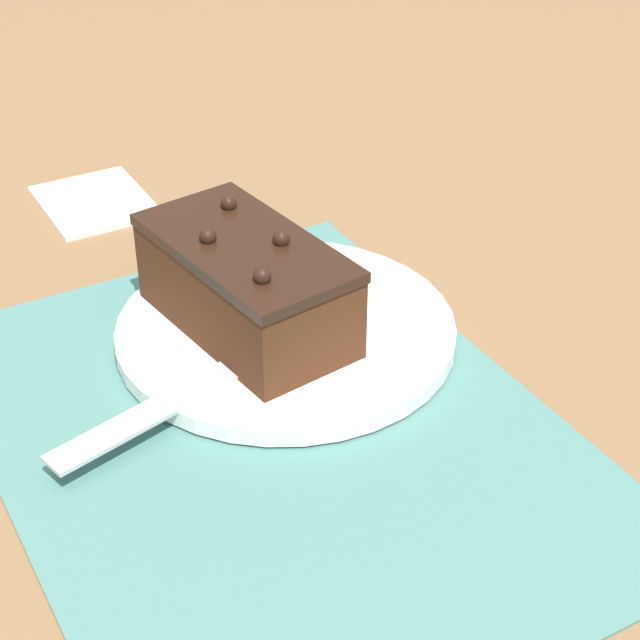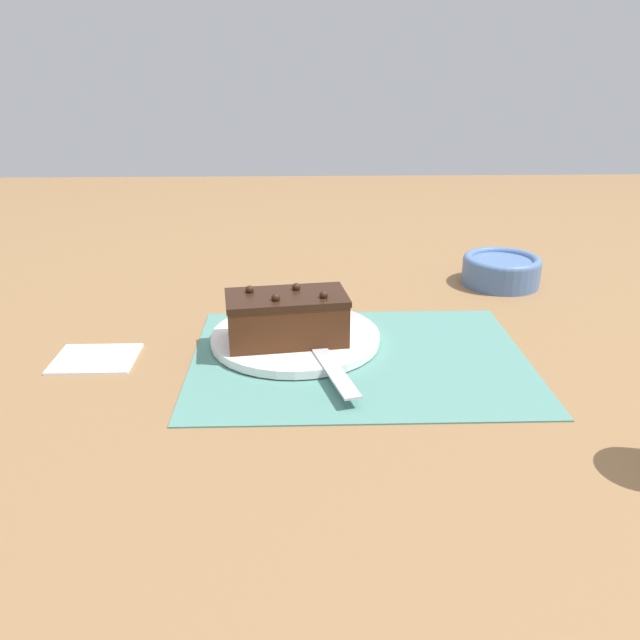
# 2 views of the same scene
# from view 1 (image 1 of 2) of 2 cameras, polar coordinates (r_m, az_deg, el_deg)

# --- Properties ---
(ground_plane) EXTENTS (3.00, 3.00, 0.00)m
(ground_plane) POSITION_cam_1_polar(r_m,az_deg,el_deg) (0.69, -2.43, -6.11)
(ground_plane) COLOR olive
(placemat_woven) EXTENTS (0.46, 0.34, 0.00)m
(placemat_woven) POSITION_cam_1_polar(r_m,az_deg,el_deg) (0.69, -2.43, -5.98)
(placemat_woven) COLOR slate
(placemat_woven) RESTS_ON ground_plane
(cake_plate) EXTENTS (0.24, 0.24, 0.01)m
(cake_plate) POSITION_cam_1_polar(r_m,az_deg,el_deg) (0.77, -1.83, -0.57)
(cake_plate) COLOR white
(cake_plate) RESTS_ON placemat_woven
(chocolate_cake) EXTENTS (0.18, 0.11, 0.08)m
(chocolate_cake) POSITION_cam_1_polar(r_m,az_deg,el_deg) (0.75, -3.94, 1.92)
(chocolate_cake) COLOR #472614
(chocolate_cake) RESTS_ON cake_plate
(serving_knife) EXTENTS (0.08, 0.24, 0.01)m
(serving_knife) POSITION_cam_1_polar(r_m,az_deg,el_deg) (0.73, -3.39, -1.69)
(serving_knife) COLOR #472D19
(serving_knife) RESTS_ON cake_plate
(folded_napkin) EXTENTS (0.11, 0.09, 0.01)m
(folded_napkin) POSITION_cam_1_polar(r_m,az_deg,el_deg) (0.98, -11.92, 6.28)
(folded_napkin) COLOR white
(folded_napkin) RESTS_ON ground_plane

